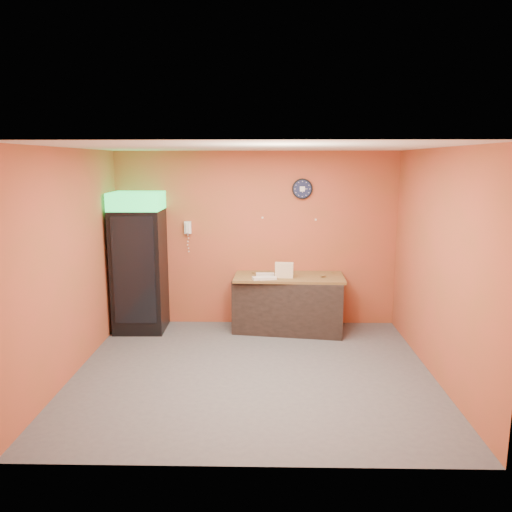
{
  "coord_description": "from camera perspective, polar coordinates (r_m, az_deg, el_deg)",
  "views": [
    {
      "loc": [
        0.16,
        -5.95,
        2.64
      ],
      "look_at": [
        0.02,
        0.6,
        1.39
      ],
      "focal_mm": 35.0,
      "sensor_mm": 36.0,
      "label": 1
    }
  ],
  "objects": [
    {
      "name": "wall_clock",
      "position": [
        7.95,
        5.31,
        7.65
      ],
      "size": [
        0.33,
        0.06,
        0.33
      ],
      "color": "black",
      "rests_on": "back_wall"
    },
    {
      "name": "left_wall",
      "position": [
        6.53,
        -20.48,
        -0.82
      ],
      "size": [
        0.02,
        4.0,
        2.8
      ],
      "primitive_type": "cube",
      "color": "#BA4934",
      "rests_on": "floor"
    },
    {
      "name": "wrapped_sandwich_right",
      "position": [
        7.77,
        1.05,
        -2.12
      ],
      "size": [
        0.28,
        0.12,
        0.04
      ],
      "primitive_type": "cube",
      "rotation": [
        0.0,
        0.0,
        0.03
      ],
      "color": "silver",
      "rests_on": "butcher_paper"
    },
    {
      "name": "beverage_cooler",
      "position": [
        7.96,
        -13.24,
        -0.91
      ],
      "size": [
        0.78,
        0.79,
        2.18
      ],
      "rotation": [
        0.0,
        0.0,
        0.02
      ],
      "color": "black",
      "rests_on": "floor"
    },
    {
      "name": "floor",
      "position": [
        6.51,
        -0.33,
        -13.12
      ],
      "size": [
        4.5,
        4.5,
        0.0
      ],
      "primitive_type": "plane",
      "color": "#47474C",
      "rests_on": "ground"
    },
    {
      "name": "wall_phone",
      "position": [
        8.06,
        -7.81,
        3.23
      ],
      "size": [
        0.11,
        0.1,
        0.2
      ],
      "color": "white",
      "rests_on": "back_wall"
    },
    {
      "name": "right_wall",
      "position": [
        6.43,
        20.15,
        -0.98
      ],
      "size": [
        0.02,
        4.0,
        2.8
      ],
      "primitive_type": "cube",
      "color": "#BA4934",
      "rests_on": "floor"
    },
    {
      "name": "wrapped_sandwich_left",
      "position": [
        7.53,
        0.67,
        -2.53
      ],
      "size": [
        0.31,
        0.2,
        0.04
      ],
      "primitive_type": "cube",
      "rotation": [
        0.0,
        0.0,
        0.32
      ],
      "color": "silver",
      "rests_on": "butcher_paper"
    },
    {
      "name": "prep_counter",
      "position": [
        7.9,
        3.76,
        -5.53
      ],
      "size": [
        1.77,
        0.98,
        0.84
      ],
      "primitive_type": "cube",
      "rotation": [
        0.0,
        0.0,
        -0.14
      ],
      "color": "black",
      "rests_on": "floor"
    },
    {
      "name": "butcher_paper",
      "position": [
        7.79,
        3.8,
        -2.42
      ],
      "size": [
        1.72,
        0.84,
        0.04
      ],
      "primitive_type": "cube",
      "rotation": [
        0.0,
        0.0,
        -0.04
      ],
      "color": "brown",
      "rests_on": "prep_counter"
    },
    {
      "name": "kitchen_tool",
      "position": [
        7.84,
        3.19,
        -1.94
      ],
      "size": [
        0.06,
        0.06,
        0.06
      ],
      "primitive_type": "cylinder",
      "color": "silver",
      "rests_on": "butcher_paper"
    },
    {
      "name": "wrapped_sandwich_mid",
      "position": [
        7.52,
        1.34,
        -2.56
      ],
      "size": [
        0.28,
        0.16,
        0.04
      ],
      "primitive_type": "cube",
      "rotation": [
        0.0,
        0.0,
        0.22
      ],
      "color": "silver",
      "rests_on": "butcher_paper"
    },
    {
      "name": "back_wall",
      "position": [
        8.05,
        0.03,
        1.94
      ],
      "size": [
        4.5,
        0.02,
        2.8
      ],
      "primitive_type": "cube",
      "color": "#BA4934",
      "rests_on": "floor"
    },
    {
      "name": "ceiling",
      "position": [
        5.95,
        -0.36,
        12.35
      ],
      "size": [
        4.5,
        4.0,
        0.02
      ],
      "primitive_type": "cube",
      "color": "white",
      "rests_on": "back_wall"
    },
    {
      "name": "sub_roll_stack",
      "position": [
        7.63,
        3.24,
        -1.63
      ],
      "size": [
        0.28,
        0.11,
        0.23
      ],
      "rotation": [
        0.0,
        0.0,
        -0.07
      ],
      "color": "beige",
      "rests_on": "butcher_paper"
    }
  ]
}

